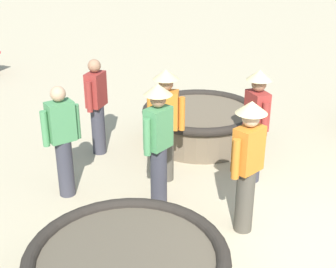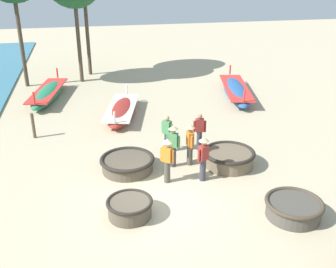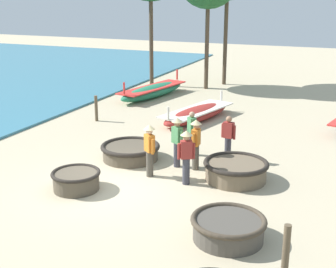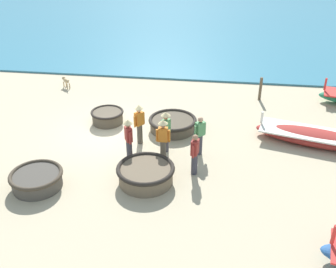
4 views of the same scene
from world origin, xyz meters
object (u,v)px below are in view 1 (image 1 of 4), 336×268
Objects in this scene: fisherman_by_coracle at (62,139)px; fisherman_crouching at (166,119)px; coracle_far_left at (200,122)px; fisherman_standing_right at (248,160)px; fisherman_standing_left at (256,119)px; fisherman_hauling at (97,105)px; fisherman_with_hat at (158,138)px.

fisherman_by_coracle is 1.44m from fisherman_crouching.
coracle_far_left is 1.27× the size of fisherman_by_coracle.
fisherman_standing_left is (1.26, -0.14, 0.00)m from fisherman_standing_right.
fisherman_standing_right is at bearing 173.62° from fisherman_standing_left.
fisherman_standing_right is (-0.51, -2.40, 0.12)m from fisherman_by_coracle.
fisherman_standing_left reaches higher than fisherman_by_coracle.
fisherman_standing_right is 1.00× the size of fisherman_crouching.
fisherman_hauling is at bearing 58.70° from fisherman_crouching.
fisherman_standing_right is 1.00× the size of fisherman_standing_left.
fisherman_with_hat is 1.48m from fisherman_standing_left.
coracle_far_left is 1.61m from fisherman_crouching.
fisherman_by_coracle is at bearing 77.97° from fisherman_standing_right.
fisherman_by_coracle is at bearing 140.48° from coracle_far_left.
fisherman_crouching reaches higher than fisherman_hauling.
fisherman_crouching is at bearing -121.30° from fisherman_hauling.
fisherman_with_hat is at bearing 122.20° from fisherman_standing_left.
fisherman_with_hat is 1.06× the size of fisherman_by_coracle.
fisherman_crouching is at bearing -64.87° from fisherman_by_coracle.
fisherman_hauling is 0.94× the size of fisherman_with_hat.
fisherman_standing_right is at bearing -128.74° from fisherman_hauling.
fisherman_standing_right is (-2.56, -0.71, 0.62)m from coracle_far_left.
fisherman_hauling is 1.00× the size of fisherman_by_coracle.
fisherman_by_coracle is at bearing 176.13° from fisherman_hauling.
coracle_far_left is 1.19× the size of fisherman_crouching.
fisherman_hauling is at bearing 76.39° from fisherman_standing_left.
fisherman_standing_left is at bearing -57.80° from fisherman_with_hat.
fisherman_with_hat is 1.00× the size of fisherman_crouching.
fisherman_standing_right is 1.57m from fisherman_crouching.
coracle_far_left is at bearing -15.21° from fisherman_crouching.
fisherman_standing_left is at bearing -73.59° from fisherman_by_coracle.
fisherman_with_hat reaches higher than coracle_far_left.
fisherman_crouching reaches higher than fisherman_by_coracle.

